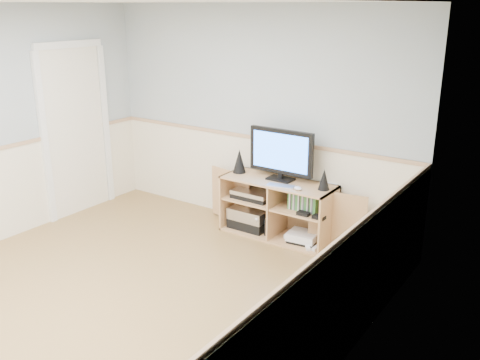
% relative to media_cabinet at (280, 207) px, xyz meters
% --- Properties ---
extents(room, '(4.04, 4.54, 2.54)m').
position_rel_media_cabinet_xyz_m(room, '(-0.53, -1.92, 0.88)').
color(room, tan).
rests_on(room, ground).
extents(media_cabinet, '(1.98, 0.48, 0.65)m').
position_rel_media_cabinet_xyz_m(media_cabinet, '(0.00, 0.00, 0.00)').
color(media_cabinet, tan).
rests_on(media_cabinet, floor).
extents(monitor, '(0.76, 0.18, 0.57)m').
position_rel_media_cabinet_xyz_m(monitor, '(0.00, -0.01, 0.62)').
color(monitor, black).
rests_on(monitor, media_cabinet).
extents(speaker_left, '(0.15, 0.15, 0.27)m').
position_rel_media_cabinet_xyz_m(speaker_left, '(-0.53, -0.04, 0.45)').
color(speaker_left, black).
rests_on(speaker_left, media_cabinet).
extents(speaker_right, '(0.12, 0.12, 0.22)m').
position_rel_media_cabinet_xyz_m(speaker_right, '(0.53, -0.04, 0.43)').
color(speaker_right, black).
rests_on(speaker_right, media_cabinet).
extents(keyboard, '(0.31, 0.18, 0.01)m').
position_rel_media_cabinet_xyz_m(keyboard, '(0.11, -0.20, 0.32)').
color(keyboard, silver).
rests_on(keyboard, media_cabinet).
extents(mouse, '(0.11, 0.09, 0.04)m').
position_rel_media_cabinet_xyz_m(mouse, '(0.32, -0.20, 0.34)').
color(mouse, white).
rests_on(mouse, media_cabinet).
extents(av_components, '(0.52, 0.33, 0.47)m').
position_rel_media_cabinet_xyz_m(av_components, '(-0.34, -0.06, -0.11)').
color(av_components, black).
rests_on(av_components, media_cabinet).
extents(game_consoles, '(0.46, 0.30, 0.11)m').
position_rel_media_cabinet_xyz_m(game_consoles, '(0.33, -0.07, -0.26)').
color(game_consoles, white).
rests_on(game_consoles, media_cabinet).
extents(game_cases, '(0.33, 0.14, 0.19)m').
position_rel_media_cabinet_xyz_m(game_cases, '(0.34, -0.08, 0.15)').
color(game_cases, '#3F8C3F').
rests_on(game_cases, media_cabinet).
extents(wall_outlet, '(0.12, 0.03, 0.12)m').
position_rel_media_cabinet_xyz_m(wall_outlet, '(0.53, 0.19, 0.27)').
color(wall_outlet, white).
rests_on(wall_outlet, wall_back).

